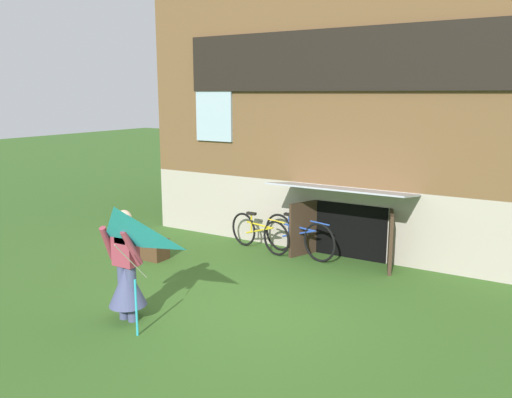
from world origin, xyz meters
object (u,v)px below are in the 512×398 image
Objects in this scene: person at (126,275)px; kite at (116,241)px; bicycle_blue at (299,236)px; wooden_crate at (155,249)px; bicycle_yellow at (259,233)px.

kite reaches higher than person.
person is 3.91m from bicycle_blue.
person is at bearing -55.73° from wooden_crate.
bicycle_blue is 1.09× the size of bicycle_yellow.
kite is 4.43m from bicycle_yellow.
kite is 0.97× the size of bicycle_blue.
bicycle_blue is at bearing 20.11° from bicycle_yellow.
bicycle_yellow reaches higher than wooden_crate.
bicycle_yellow is (-0.84, -0.07, -0.03)m from bicycle_blue.
person is 3.78m from bicycle_yellow.
person reaches higher than bicycle_yellow.
bicycle_blue reaches higher than bicycle_yellow.
bicycle_yellow is 3.61× the size of wooden_crate.
kite is (0.39, -0.52, 0.66)m from person.
kite is 3.81× the size of wooden_crate.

